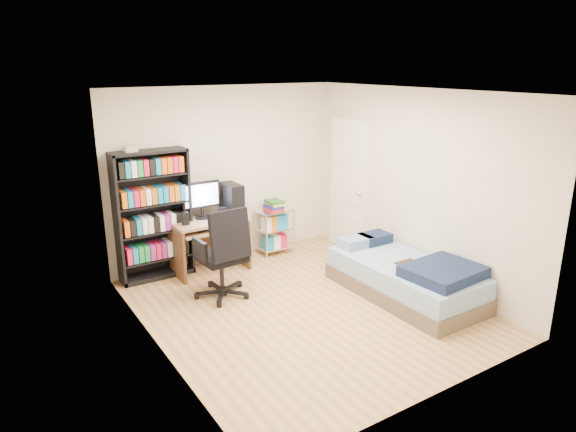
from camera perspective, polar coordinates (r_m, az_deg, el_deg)
room at (r=5.75m, az=1.94°, el=1.09°), size 3.58×4.08×2.58m
media_shelf at (r=6.96m, az=-14.77°, el=0.23°), size 0.97×0.32×1.80m
computer_desk at (r=7.15m, az=-8.21°, el=-0.69°), size 1.00×0.58×1.26m
office_chair at (r=6.36m, az=-7.17°, el=-5.87°), size 0.73×0.73×1.16m
wire_cart at (r=7.72m, az=-1.53°, el=-0.26°), size 0.53×0.38×0.84m
bed at (r=6.56m, az=12.98°, el=-6.63°), size 0.98×1.96×0.56m
door at (r=7.86m, az=6.71°, el=3.39°), size 0.12×0.80×2.00m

